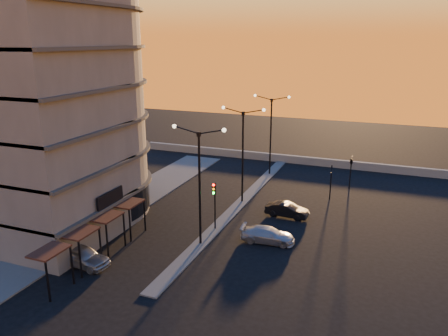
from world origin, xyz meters
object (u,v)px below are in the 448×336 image
(streetlamp_mid, at_px, (243,148))
(car_wagon, at_px, (268,235))
(traffic_light_main, at_px, (214,198))
(car_hatchback, at_px, (82,256))
(car_sedan, at_px, (287,210))

(streetlamp_mid, bearing_deg, car_wagon, -57.79)
(traffic_light_main, bearing_deg, streetlamp_mid, 90.00)
(car_hatchback, height_order, car_wagon, car_hatchback)
(traffic_light_main, xyz_separation_m, car_wagon, (4.83, -0.54, -2.26))
(traffic_light_main, height_order, car_hatchback, traffic_light_main)
(streetlamp_mid, distance_m, traffic_light_main, 7.62)
(car_wagon, bearing_deg, car_sedan, -6.86)
(traffic_light_main, height_order, car_sedan, traffic_light_main)
(streetlamp_mid, height_order, car_hatchback, streetlamp_mid)
(car_hatchback, distance_m, car_sedan, 18.25)
(traffic_light_main, relative_size, car_hatchback, 1.00)
(traffic_light_main, bearing_deg, car_hatchback, -125.84)
(car_wagon, bearing_deg, traffic_light_main, 78.38)
(streetlamp_mid, xyz_separation_m, car_sedan, (5.00, -1.96, -4.95))
(car_hatchback, height_order, car_sedan, car_hatchback)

